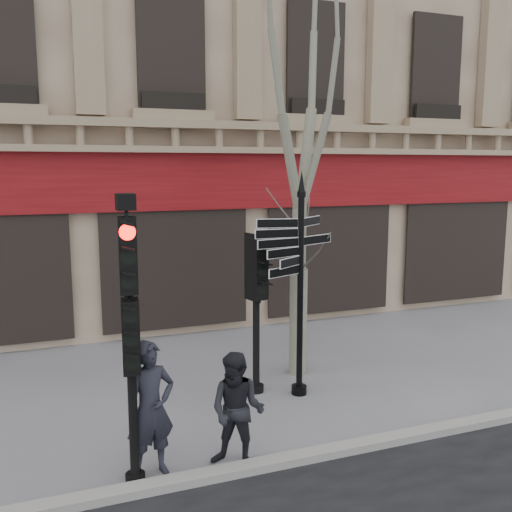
# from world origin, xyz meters

# --- Properties ---
(ground) EXTENTS (80.00, 80.00, 0.00)m
(ground) POSITION_xyz_m (0.00, 0.00, 0.00)
(ground) COLOR slate
(ground) RESTS_ON ground
(kerb) EXTENTS (80.00, 0.25, 0.12)m
(kerb) POSITION_xyz_m (0.00, -1.40, 0.06)
(kerb) COLOR gray
(kerb) RESTS_ON ground
(building) EXTENTS (28.00, 15.52, 18.00)m
(building) POSITION_xyz_m (0.00, 12.48, 8.99)
(building) COLOR #9B8067
(building) RESTS_ON ground
(fingerpost) EXTENTS (1.94, 1.94, 3.87)m
(fingerpost) POSITION_xyz_m (1.19, 0.71, 2.60)
(fingerpost) COLOR black
(fingerpost) RESTS_ON ground
(traffic_signal_main) EXTENTS (0.43, 0.33, 3.63)m
(traffic_signal_main) POSITION_xyz_m (-1.94, -1.14, 2.29)
(traffic_signal_main) COLOR black
(traffic_signal_main) RESTS_ON ground
(traffic_signal_secondary) EXTENTS (0.52, 0.42, 2.73)m
(traffic_signal_secondary) POSITION_xyz_m (0.53, 1.07, 1.91)
(traffic_signal_secondary) COLOR black
(traffic_signal_secondary) RESTS_ON ground
(plane_tree) EXTENTS (2.97, 2.97, 7.89)m
(plane_tree) POSITION_xyz_m (1.60, 1.64, 5.54)
(plane_tree) COLOR gray
(plane_tree) RESTS_ON ground
(pedestrian_a) EXTENTS (0.73, 0.57, 1.78)m
(pedestrian_a) POSITION_xyz_m (-1.70, -1.00, 0.89)
(pedestrian_a) COLOR #21212C
(pedestrian_a) RESTS_ON ground
(pedestrian_b) EXTENTS (0.96, 0.92, 1.55)m
(pedestrian_b) POSITION_xyz_m (-0.60, -1.20, 0.78)
(pedestrian_b) COLOR black
(pedestrian_b) RESTS_ON ground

